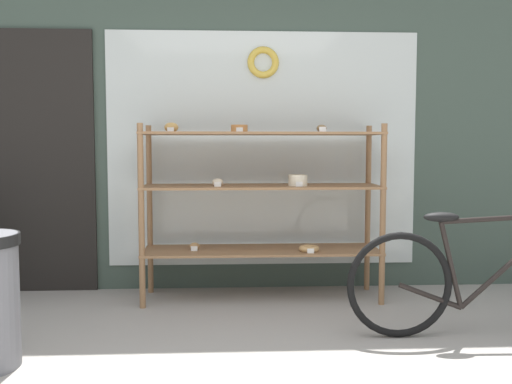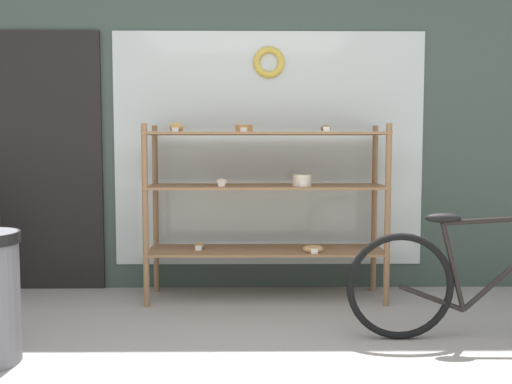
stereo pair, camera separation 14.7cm
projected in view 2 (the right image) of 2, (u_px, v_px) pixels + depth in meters
The scene contains 3 objects.
storefront_facade at pixel (240, 88), 4.66m from camera, with size 6.32×0.13×3.39m.
display_case at pixel (266, 193), 4.35m from camera, with size 1.81×0.49×1.35m.
bicycle at pixel (490, 282), 3.45m from camera, with size 1.76×0.46×0.79m.
Camera 2 is at (0.05, -2.29, 1.17)m, focal length 40.00 mm.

